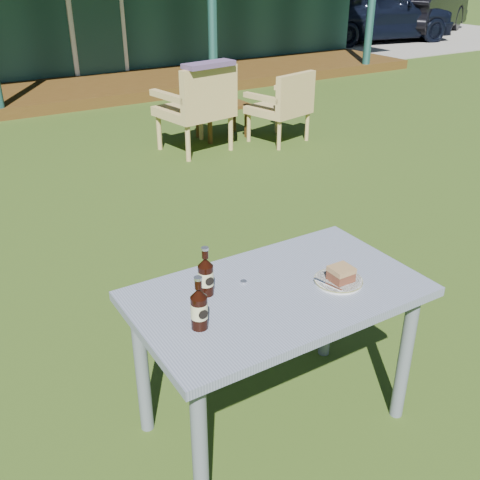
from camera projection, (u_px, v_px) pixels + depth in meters
ground at (141, 274)px, 3.85m from camera, size 80.00×80.00×0.00m
gravel_strip at (381, 37)px, 15.21m from camera, size 9.00×6.00×0.02m
car_near at (372, 12)px, 13.99m from camera, size 4.45×2.40×1.44m
car_far at (423, 6)px, 15.53m from camera, size 4.60×3.29×1.44m
cafe_table at (277, 310)px, 2.35m from camera, size 1.20×0.70×0.72m
plate at (338, 281)px, 2.36m from camera, size 0.20×0.20×0.01m
cake_slice at (341, 274)px, 2.33m from camera, size 0.09×0.09×0.06m
fork at (328, 284)px, 2.31m from camera, size 0.05×0.14×0.00m
cola_bottle_near at (206, 276)px, 2.24m from camera, size 0.06×0.07×0.21m
cola_bottle_far at (199, 308)px, 2.04m from camera, size 0.06×0.07×0.22m
bottle_cap at (244, 282)px, 2.36m from camera, size 0.03×0.03×0.01m
armchair_left at (199, 104)px, 6.03m from camera, size 0.79×0.76×0.94m
armchair_right at (284, 103)px, 6.38m from camera, size 0.72×0.69×0.81m
floral_throw at (209, 65)px, 5.71m from camera, size 0.59×0.29×0.05m
side_table at (222, 109)px, 6.62m from camera, size 0.60×0.40×0.40m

